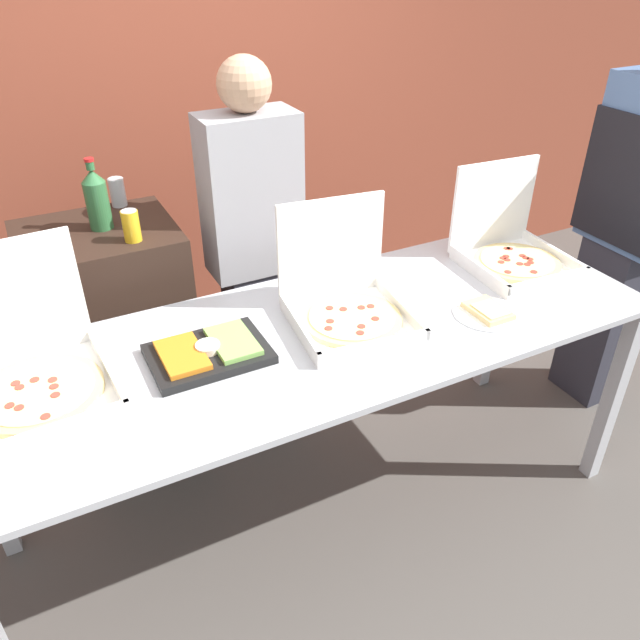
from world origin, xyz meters
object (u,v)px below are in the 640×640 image
soda_bottle (97,199)px  veggie_tray (208,352)px  pizza_box_far_left (511,248)px  pizza_box_near_left (31,370)px  pizza_box_far_right (346,302)px  soda_can_colored (131,226)px  soda_can_silver (118,192)px  paper_plate_front_right (488,312)px  person_guest_plaid (255,252)px  person_server_vest (631,211)px

soda_bottle → veggie_tray: bearing=-79.0°
pizza_box_far_left → pizza_box_near_left: (-1.88, 0.01, 0.00)m
pizza_box_far_left → pizza_box_far_right: bearing=-171.3°
pizza_box_far_left → pizza_box_near_left: 1.88m
pizza_box_near_left → soda_can_colored: pizza_box_near_left is taller
veggie_tray → soda_can_silver: (-0.04, 1.02, 0.22)m
pizza_box_far_right → pizza_box_near_left: pizza_box_near_left is taller
paper_plate_front_right → veggie_tray: size_ratio=0.65×
pizza_box_far_left → soda_can_colored: (-1.42, 0.57, 0.17)m
paper_plate_front_right → soda_can_silver: soda_can_silver is taller
veggie_tray → soda_bottle: 0.88m
person_guest_plaid → person_server_vest: size_ratio=0.95×
soda_can_colored → person_guest_plaid: person_guest_plaid is taller
pizza_box_near_left → soda_can_colored: 0.74m
paper_plate_front_right → soda_can_colored: size_ratio=2.04×
pizza_box_far_left → soda_can_colored: size_ratio=3.58×
pizza_box_near_left → veggie_tray: (0.53, -0.08, -0.06)m
pizza_box_far_right → paper_plate_front_right: size_ratio=1.85×
soda_can_colored → pizza_box_far_left: bearing=-21.6°
veggie_tray → person_server_vest: bearing=1.5°
pizza_box_far_right → veggie_tray: 0.53m
pizza_box_far_right → person_server_vest: person_server_vest is taller
paper_plate_front_right → person_server_vest: bearing=14.3°
soda_bottle → person_server_vest: 2.33m
soda_bottle → soda_can_colored: (0.08, -0.18, -0.06)m
pizza_box_near_left → person_guest_plaid: person_guest_plaid is taller
pizza_box_near_left → veggie_tray: bearing=-11.9°
pizza_box_near_left → person_guest_plaid: 1.14m
person_server_vest → paper_plate_front_right: bearing=104.3°
pizza_box_far_left → person_server_vest: 0.69m
person_server_vest → pizza_box_near_left: bearing=89.5°
veggie_tray → person_guest_plaid: (0.44, 0.68, -0.03)m
pizza_box_far_left → soda_can_colored: bearing=162.4°
pizza_box_far_right → pizza_box_far_left: (0.83, 0.07, -0.00)m
paper_plate_front_right → soda_can_colored: (-1.08, 0.84, 0.23)m
pizza_box_near_left → soda_bottle: 0.85m
pizza_box_near_left → soda_can_colored: size_ratio=3.85×
soda_can_silver → veggie_tray: bearing=-87.5°
soda_bottle → soda_can_colored: size_ratio=2.31×
pizza_box_near_left → soda_can_colored: bearing=47.2°
paper_plate_front_right → person_guest_plaid: bearing=122.3°
pizza_box_far_right → soda_can_silver: 1.18m
veggie_tray → soda_can_silver: 1.05m
pizza_box_far_left → soda_can_silver: pizza_box_far_left is taller
soda_bottle → person_server_vest: person_server_vest is taller
pizza_box_far_right → soda_can_silver: (-0.57, 1.02, 0.17)m
person_guest_plaid → pizza_box_far_left: bearing=146.1°
pizza_box_near_left → soda_can_silver: size_ratio=3.85×
veggie_tray → soda_bottle: soda_bottle is taller
soda_bottle → person_guest_plaid: bearing=-12.5°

